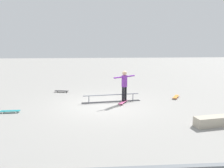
{
  "coord_description": "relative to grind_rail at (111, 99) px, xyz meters",
  "views": [
    {
      "loc": [
        0.3,
        10.29,
        2.98
      ],
      "look_at": [
        -0.42,
        -0.01,
        1.0
      ],
      "focal_mm": 36.13,
      "sensor_mm": 36.0,
      "label": 1
    }
  ],
  "objects": [
    {
      "name": "skater_main",
      "position": [
        -0.62,
        0.18,
        0.74
      ],
      "size": [
        1.1,
        0.75,
        1.57
      ],
      "rotation": [
        0.0,
        0.0,
        0.57
      ],
      "color": "black",
      "rests_on": "ground_plane"
    },
    {
      "name": "loose_skateboard_teal",
      "position": [
        4.37,
        1.42,
        -0.09
      ],
      "size": [
        0.81,
        0.28,
        0.09
      ],
      "rotation": [
        0.0,
        0.0,
        3.17
      ],
      "color": "teal",
      "rests_on": "ground_plane"
    },
    {
      "name": "skate_ledge",
      "position": [
        -3.57,
        3.43,
        0.0
      ],
      "size": [
        1.75,
        0.68,
        0.34
      ],
      "primitive_type": "cube",
      "rotation": [
        0.0,
        0.0,
        0.16
      ],
      "color": "#B2A893",
      "rests_on": "ground_plane"
    },
    {
      "name": "skateboard_main",
      "position": [
        -0.55,
        0.33,
        -0.09
      ],
      "size": [
        0.55,
        0.8,
        0.09
      ],
      "rotation": [
        0.0,
        0.0,
        1.08
      ],
      "color": "#E05993",
      "rests_on": "ground_plane"
    },
    {
      "name": "grind_rail",
      "position": [
        0.0,
        0.0,
        0.0
      ],
      "size": [
        2.95,
        0.62,
        0.39
      ],
      "rotation": [
        0.0,
        0.0,
        0.13
      ],
      "color": "black",
      "rests_on": "ground_plane"
    },
    {
      "name": "loose_skateboard_black",
      "position": [
        2.79,
        -2.33,
        -0.09
      ],
      "size": [
        0.82,
        0.37,
        0.09
      ],
      "rotation": [
        0.0,
        0.0,
        2.94
      ],
      "color": "black",
      "rests_on": "ground_plane"
    },
    {
      "name": "ground_plane",
      "position": [
        0.42,
        0.51,
        -0.17
      ],
      "size": [
        60.0,
        60.0,
        0.0
      ],
      "primitive_type": "plane",
      "color": "gray"
    },
    {
      "name": "loose_skateboard_orange",
      "position": [
        -3.47,
        -0.52,
        -0.09
      ],
      "size": [
        0.58,
        0.79,
        0.09
      ],
      "rotation": [
        0.0,
        0.0,
        1.04
      ],
      "color": "orange",
      "rests_on": "ground_plane"
    }
  ]
}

